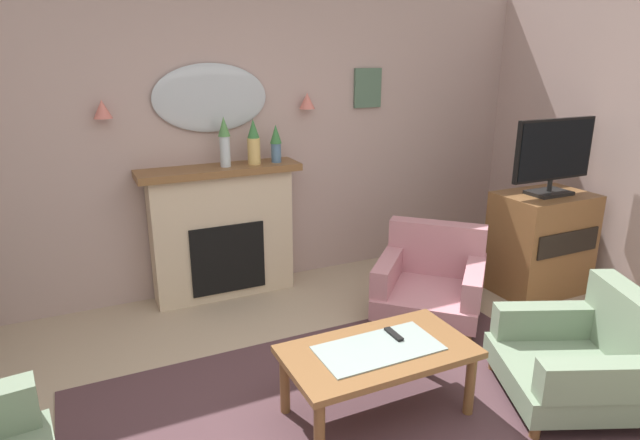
# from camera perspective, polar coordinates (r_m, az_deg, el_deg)

# --- Properties ---
(wall_back) EXTENTS (6.85, 0.10, 2.67)m
(wall_back) POSITION_cam_1_polar(r_m,az_deg,el_deg) (4.82, -9.08, 8.32)
(wall_back) COLOR #B29993
(wall_back) RESTS_ON ground
(patterned_rug) EXTENTS (3.20, 2.40, 0.01)m
(patterned_rug) POSITION_cam_1_polar(r_m,az_deg,el_deg) (3.28, 5.16, -21.81)
(patterned_rug) COLOR #4C3338
(patterned_rug) RESTS_ON ground
(fireplace) EXTENTS (1.36, 0.36, 1.16)m
(fireplace) POSITION_cam_1_polar(r_m,az_deg,el_deg) (4.74, -10.25, -1.39)
(fireplace) COLOR beige
(fireplace) RESTS_ON ground
(mantel_vase_left) EXTENTS (0.10, 0.10, 0.41)m
(mantel_vase_left) POSITION_cam_1_polar(r_m,az_deg,el_deg) (4.54, -10.09, 8.35)
(mantel_vase_left) COLOR silver
(mantel_vase_left) RESTS_ON fireplace
(mantel_vase_centre) EXTENTS (0.11, 0.11, 0.38)m
(mantel_vase_centre) POSITION_cam_1_polar(r_m,az_deg,el_deg) (4.61, -7.04, 8.14)
(mantel_vase_centre) COLOR tan
(mantel_vase_centre) RESTS_ON fireplace
(mantel_vase_right) EXTENTS (0.10, 0.10, 0.32)m
(mantel_vase_right) POSITION_cam_1_polar(r_m,az_deg,el_deg) (4.68, -4.70, 8.22)
(mantel_vase_right) COLOR #4C7093
(mantel_vase_right) RESTS_ON fireplace
(wall_mirror) EXTENTS (0.96, 0.06, 0.56)m
(wall_mirror) POSITION_cam_1_polar(r_m,az_deg,el_deg) (4.65, -11.49, 12.55)
(wall_mirror) COLOR #B2BCC6
(wall_sconce_left) EXTENTS (0.14, 0.14, 0.14)m
(wall_sconce_left) POSITION_cam_1_polar(r_m,az_deg,el_deg) (4.47, -22.07, 10.83)
(wall_sconce_left) COLOR #D17066
(wall_sconce_right) EXTENTS (0.14, 0.14, 0.14)m
(wall_sconce_right) POSITION_cam_1_polar(r_m,az_deg,el_deg) (4.88, -1.37, 12.51)
(wall_sconce_right) COLOR #D17066
(framed_picture) EXTENTS (0.28, 0.03, 0.36)m
(framed_picture) POSITION_cam_1_polar(r_m,az_deg,el_deg) (5.23, 5.07, 13.75)
(framed_picture) COLOR #4C6B56
(coffee_table) EXTENTS (1.10, 0.60, 0.45)m
(coffee_table) POSITION_cam_1_polar(r_m,az_deg,el_deg) (3.23, 6.18, -14.24)
(coffee_table) COLOR brown
(coffee_table) RESTS_ON ground
(tv_remote) EXTENTS (0.04, 0.16, 0.02)m
(tv_remote) POSITION_cam_1_polar(r_m,az_deg,el_deg) (3.33, 7.81, -11.94)
(tv_remote) COLOR black
(tv_remote) RESTS_ON coffee_table
(armchair_in_corner) EXTENTS (1.15, 1.15, 0.71)m
(armchair_in_corner) POSITION_cam_1_polar(r_m,az_deg,el_deg) (4.52, 11.70, -6.06)
(armchair_in_corner) COLOR #B77A84
(armchair_in_corner) RESTS_ON ground
(armchair_near_fireplace) EXTENTS (1.07, 1.06, 0.71)m
(armchair_near_fireplace) POSITION_cam_1_polar(r_m,az_deg,el_deg) (3.74, 26.43, -12.81)
(armchair_near_fireplace) COLOR gray
(armchair_near_fireplace) RESTS_ON ground
(tv_cabinet) EXTENTS (0.80, 0.57, 0.90)m
(tv_cabinet) POSITION_cam_1_polar(r_m,az_deg,el_deg) (5.18, 22.31, -2.24)
(tv_cabinet) COLOR brown
(tv_cabinet) RESTS_ON ground
(tv_flatscreen) EXTENTS (0.84, 0.24, 0.65)m
(tv_flatscreen) POSITION_cam_1_polar(r_m,az_deg,el_deg) (4.97, 23.53, 6.36)
(tv_flatscreen) COLOR black
(tv_flatscreen) RESTS_ON tv_cabinet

